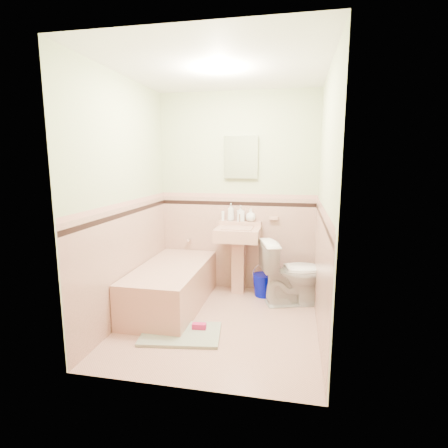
% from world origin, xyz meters
% --- Properties ---
extents(floor, '(2.20, 2.20, 0.00)m').
position_xyz_m(floor, '(0.00, 0.00, 0.00)').
color(floor, tan).
rests_on(floor, ground).
extents(ceiling, '(2.20, 2.20, 0.00)m').
position_xyz_m(ceiling, '(0.00, 0.00, 2.50)').
color(ceiling, white).
rests_on(ceiling, ground).
extents(wall_back, '(2.50, 0.00, 2.50)m').
position_xyz_m(wall_back, '(0.00, 1.10, 1.25)').
color(wall_back, beige).
rests_on(wall_back, ground).
extents(wall_front, '(2.50, 0.00, 2.50)m').
position_xyz_m(wall_front, '(0.00, -1.10, 1.25)').
color(wall_front, beige).
rests_on(wall_front, ground).
extents(wall_left, '(0.00, 2.50, 2.50)m').
position_xyz_m(wall_left, '(-1.00, 0.00, 1.25)').
color(wall_left, beige).
rests_on(wall_left, ground).
extents(wall_right, '(0.00, 2.50, 2.50)m').
position_xyz_m(wall_right, '(1.00, 0.00, 1.25)').
color(wall_right, beige).
rests_on(wall_right, ground).
extents(wainscot_back, '(2.00, 0.00, 2.00)m').
position_xyz_m(wainscot_back, '(0.00, 1.09, 0.60)').
color(wainscot_back, tan).
rests_on(wainscot_back, ground).
extents(wainscot_front, '(2.00, 0.00, 2.00)m').
position_xyz_m(wainscot_front, '(0.00, -1.09, 0.60)').
color(wainscot_front, tan).
rests_on(wainscot_front, ground).
extents(wainscot_left, '(0.00, 2.20, 2.20)m').
position_xyz_m(wainscot_left, '(-0.99, 0.00, 0.60)').
color(wainscot_left, tan).
rests_on(wainscot_left, ground).
extents(wainscot_right, '(0.00, 2.20, 2.20)m').
position_xyz_m(wainscot_right, '(0.99, 0.00, 0.60)').
color(wainscot_right, tan).
rests_on(wainscot_right, ground).
extents(accent_back, '(2.00, 0.00, 2.00)m').
position_xyz_m(accent_back, '(0.00, 1.08, 1.12)').
color(accent_back, black).
rests_on(accent_back, ground).
extents(accent_front, '(2.00, 0.00, 2.00)m').
position_xyz_m(accent_front, '(0.00, -1.08, 1.12)').
color(accent_front, black).
rests_on(accent_front, ground).
extents(accent_left, '(0.00, 2.20, 2.20)m').
position_xyz_m(accent_left, '(-0.98, 0.00, 1.12)').
color(accent_left, black).
rests_on(accent_left, ground).
extents(accent_right, '(0.00, 2.20, 2.20)m').
position_xyz_m(accent_right, '(0.98, 0.00, 1.12)').
color(accent_right, black).
rests_on(accent_right, ground).
extents(cap_back, '(2.00, 0.00, 2.00)m').
position_xyz_m(cap_back, '(0.00, 1.08, 1.22)').
color(cap_back, tan).
rests_on(cap_back, ground).
extents(cap_front, '(2.00, 0.00, 2.00)m').
position_xyz_m(cap_front, '(0.00, -1.08, 1.22)').
color(cap_front, tan).
rests_on(cap_front, ground).
extents(cap_left, '(0.00, 2.20, 2.20)m').
position_xyz_m(cap_left, '(-0.98, 0.00, 1.22)').
color(cap_left, tan).
rests_on(cap_left, ground).
extents(cap_right, '(0.00, 2.20, 2.20)m').
position_xyz_m(cap_right, '(0.98, 0.00, 1.22)').
color(cap_right, tan).
rests_on(cap_right, ground).
extents(bathtub, '(0.70, 1.50, 0.45)m').
position_xyz_m(bathtub, '(-0.63, 0.33, 0.23)').
color(bathtub, tan).
rests_on(bathtub, floor).
extents(tub_faucet, '(0.04, 0.12, 0.04)m').
position_xyz_m(tub_faucet, '(-0.63, 1.05, 0.63)').
color(tub_faucet, silver).
rests_on(tub_faucet, wall_back).
extents(sink, '(0.54, 0.48, 0.85)m').
position_xyz_m(sink, '(0.05, 0.86, 0.42)').
color(sink, tan).
rests_on(sink, floor).
extents(sink_faucet, '(0.02, 0.02, 0.10)m').
position_xyz_m(sink_faucet, '(0.05, 1.00, 0.95)').
color(sink_faucet, silver).
rests_on(sink_faucet, sink).
extents(medicine_cabinet, '(0.41, 0.04, 0.51)m').
position_xyz_m(medicine_cabinet, '(0.05, 1.07, 1.70)').
color(medicine_cabinet, white).
rests_on(medicine_cabinet, wall_back).
extents(soap_dish, '(0.11, 0.06, 0.04)m').
position_xyz_m(soap_dish, '(0.47, 1.06, 0.95)').
color(soap_dish, tan).
rests_on(soap_dish, wall_back).
extents(soap_bottle_left, '(0.09, 0.09, 0.22)m').
position_xyz_m(soap_bottle_left, '(-0.07, 1.04, 1.02)').
color(soap_bottle_left, '#B2B2B2').
rests_on(soap_bottle_left, sink).
extents(soap_bottle_mid, '(0.11, 0.11, 0.20)m').
position_xyz_m(soap_bottle_mid, '(0.06, 1.04, 1.00)').
color(soap_bottle_mid, '#B2B2B2').
rests_on(soap_bottle_mid, sink).
extents(soap_bottle_right, '(0.13, 0.13, 0.16)m').
position_xyz_m(soap_bottle_right, '(0.18, 1.04, 0.98)').
color(soap_bottle_right, '#B2B2B2').
rests_on(soap_bottle_right, sink).
extents(tube, '(0.05, 0.05, 0.12)m').
position_xyz_m(tube, '(-0.17, 1.04, 0.96)').
color(tube, white).
rests_on(tube, sink).
extents(toilet, '(0.84, 0.63, 0.76)m').
position_xyz_m(toilet, '(0.73, 0.68, 0.38)').
color(toilet, white).
rests_on(toilet, floor).
extents(bucket, '(0.33, 0.33, 0.27)m').
position_xyz_m(bucket, '(0.38, 0.86, 0.14)').
color(bucket, '#0006A8').
rests_on(bucket, floor).
extents(bath_mat, '(0.81, 0.60, 0.03)m').
position_xyz_m(bath_mat, '(-0.31, -0.33, 0.01)').
color(bath_mat, gray).
rests_on(bath_mat, floor).
extents(shoe, '(0.14, 0.08, 0.05)m').
position_xyz_m(shoe, '(-0.15, -0.22, 0.06)').
color(shoe, '#BF1E59').
rests_on(shoe, bath_mat).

